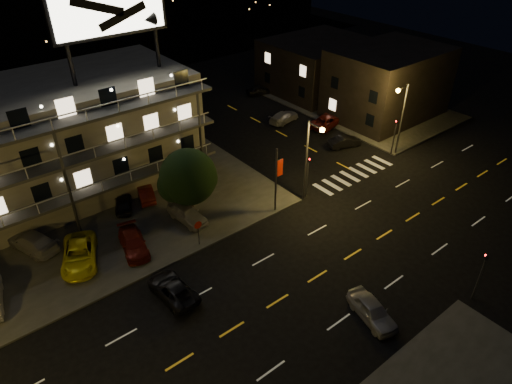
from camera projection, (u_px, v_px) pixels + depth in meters
ground at (298, 288)px, 33.36m from camera, size 140.00×140.00×0.00m
curb_nw at (19, 230)px, 39.03m from camera, size 44.00×24.00×0.15m
curb_ne at (359, 104)px, 62.01m from camera, size 16.00×24.00×0.15m
motel at (37, 145)px, 40.78m from camera, size 28.00×13.80×18.10m
side_bldg_front at (387, 83)px, 57.10m from camera, size 14.06×10.00×8.50m
side_bldg_back at (318, 65)px, 65.33m from camera, size 14.06×12.00×7.00m
streetlight_nc at (310, 153)px, 40.24m from camera, size 0.44×1.92×8.00m
streetlight_ne at (401, 113)px, 47.60m from camera, size 1.92×0.44×8.00m
signal_nw at (308, 172)px, 42.18m from camera, size 0.20×0.27×4.60m
signal_sw at (482, 272)px, 31.11m from camera, size 0.20×0.27×4.60m
signal_ne at (395, 133)px, 48.97m from camera, size 0.27×0.20×4.60m
banner_north at (277, 179)px, 39.60m from camera, size 0.83×0.16×6.40m
stop_sign at (198, 229)px, 36.43m from camera, size 0.91×0.11×2.61m
tree at (188, 178)px, 38.62m from camera, size 5.09×4.90×6.41m
lot_car_2 at (79, 254)px, 35.13m from camera, size 4.34×5.90×1.49m
lot_car_3 at (133, 243)px, 36.43m from camera, size 2.79×4.81×1.31m
lot_car_4 at (187, 213)px, 39.64m from camera, size 2.14×4.43×1.46m
lot_car_7 at (32, 241)px, 36.51m from camera, size 3.54×5.38×1.45m
lot_car_8 at (123, 202)px, 41.25m from camera, size 2.85×3.98×1.26m
lot_car_9 at (145, 192)px, 42.61m from camera, size 2.40×4.07×1.27m
side_car_0 at (344, 142)px, 51.56m from camera, size 4.03×2.41×1.26m
side_car_1 at (326, 121)px, 56.05m from camera, size 5.65×3.69×1.45m
side_car_2 at (284, 117)px, 57.20m from camera, size 4.80×2.70×1.31m
side_car_3 at (259, 90)px, 64.96m from camera, size 4.01×2.46×1.27m
road_car_east at (372, 310)px, 30.70m from camera, size 2.60×4.42×1.41m
road_car_west at (173, 289)px, 32.41m from camera, size 2.32×4.66×1.27m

